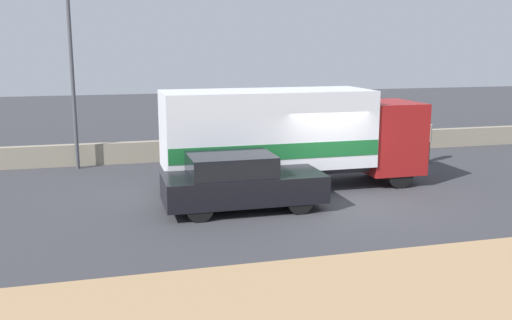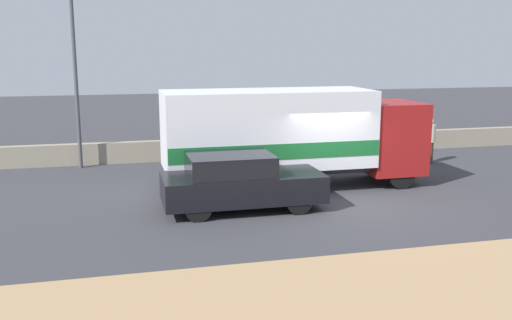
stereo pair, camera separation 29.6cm
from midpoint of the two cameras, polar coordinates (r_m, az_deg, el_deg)
ground_plane at (r=16.65m, az=7.84°, el=-4.20°), size 80.00×80.00×0.00m
dirt_shoulder_foreground at (r=11.56m, az=19.91°, el=-11.80°), size 60.00×4.26×0.04m
stone_wall_backdrop at (r=23.35m, az=0.89°, el=1.41°), size 60.00×0.35×0.81m
street_lamp at (r=21.57m, az=-18.38°, el=9.68°), size 0.56×0.28×6.94m
box_truck at (r=17.85m, az=2.81°, el=2.57°), size 8.23×2.35×3.10m
car_hatchback at (r=15.57m, az=-2.12°, el=-2.20°), size 4.37×1.86×1.56m
pedestrian at (r=22.88m, az=16.34°, el=1.97°), size 0.37×0.37×1.71m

